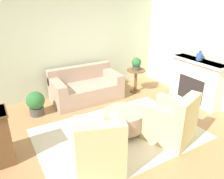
{
  "coord_description": "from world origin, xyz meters",
  "views": [
    {
      "loc": [
        -2.01,
        -3.16,
        2.58
      ],
      "look_at": [
        0.15,
        0.55,
        0.75
      ],
      "focal_mm": 35.0,
      "sensor_mm": 36.0,
      "label": 1
    }
  ],
  "objects_px": {
    "couch": "(86,88)",
    "side_table": "(136,77)",
    "vase_mantel_near": "(200,56)",
    "potted_plant_floor": "(36,103)",
    "armchair_right": "(171,122)",
    "potted_plant_on_side_table": "(136,64)",
    "ottoman_table": "(124,119)",
    "armchair_left": "(99,148)"
  },
  "relations": [
    {
      "from": "couch",
      "to": "vase_mantel_near",
      "type": "height_order",
      "value": "vase_mantel_near"
    },
    {
      "from": "vase_mantel_near",
      "to": "potted_plant_on_side_table",
      "type": "xyz_separation_m",
      "value": [
        -0.94,
        1.3,
        -0.38
      ]
    },
    {
      "from": "armchair_left",
      "to": "side_table",
      "type": "height_order",
      "value": "armchair_left"
    },
    {
      "from": "armchair_right",
      "to": "side_table",
      "type": "distance_m",
      "value": 2.36
    },
    {
      "from": "potted_plant_floor",
      "to": "armchair_left",
      "type": "bearing_deg",
      "value": -77.93
    },
    {
      "from": "armchair_left",
      "to": "potted_plant_floor",
      "type": "relative_size",
      "value": 1.8
    },
    {
      "from": "potted_plant_floor",
      "to": "vase_mantel_near",
      "type": "bearing_deg",
      "value": -20.03
    },
    {
      "from": "couch",
      "to": "armchair_right",
      "type": "xyz_separation_m",
      "value": [
        0.67,
        -2.51,
        0.06
      ]
    },
    {
      "from": "armchair_right",
      "to": "potted_plant_on_side_table",
      "type": "distance_m",
      "value": 2.4
    },
    {
      "from": "armchair_right",
      "to": "potted_plant_floor",
      "type": "height_order",
      "value": "armchair_right"
    },
    {
      "from": "couch",
      "to": "side_table",
      "type": "relative_size",
      "value": 2.67
    },
    {
      "from": "armchair_left",
      "to": "couch",
      "type": "bearing_deg",
      "value": 70.81
    },
    {
      "from": "potted_plant_on_side_table",
      "to": "potted_plant_floor",
      "type": "relative_size",
      "value": 0.6
    },
    {
      "from": "potted_plant_floor",
      "to": "ottoman_table",
      "type": "bearing_deg",
      "value": -50.12
    },
    {
      "from": "ottoman_table",
      "to": "potted_plant_on_side_table",
      "type": "bearing_deg",
      "value": 47.68
    },
    {
      "from": "vase_mantel_near",
      "to": "ottoman_table",
      "type": "bearing_deg",
      "value": -173.43
    },
    {
      "from": "armchair_right",
      "to": "potted_plant_floor",
      "type": "xyz_separation_m",
      "value": [
        -2.03,
        2.28,
        -0.06
      ]
    },
    {
      "from": "ottoman_table",
      "to": "vase_mantel_near",
      "type": "relative_size",
      "value": 3.5
    },
    {
      "from": "armchair_right",
      "to": "potted_plant_floor",
      "type": "distance_m",
      "value": 3.06
    },
    {
      "from": "armchair_right",
      "to": "side_table",
      "type": "xyz_separation_m",
      "value": [
        0.77,
        2.22,
        0.08
      ]
    },
    {
      "from": "armchair_left",
      "to": "side_table",
      "type": "distance_m",
      "value": 3.21
    },
    {
      "from": "vase_mantel_near",
      "to": "potted_plant_on_side_table",
      "type": "relative_size",
      "value": 0.68
    },
    {
      "from": "couch",
      "to": "potted_plant_on_side_table",
      "type": "xyz_separation_m",
      "value": [
        1.45,
        -0.28,
        0.54
      ]
    },
    {
      "from": "potted_plant_on_side_table",
      "to": "vase_mantel_near",
      "type": "bearing_deg",
      "value": -54.27
    },
    {
      "from": "couch",
      "to": "vase_mantel_near",
      "type": "xyz_separation_m",
      "value": [
        2.38,
        -1.59,
        0.92
      ]
    },
    {
      "from": "armchair_right",
      "to": "potted_plant_on_side_table",
      "type": "bearing_deg",
      "value": 70.85
    },
    {
      "from": "armchair_right",
      "to": "vase_mantel_near",
      "type": "distance_m",
      "value": 2.12
    },
    {
      "from": "side_table",
      "to": "vase_mantel_near",
      "type": "relative_size",
      "value": 2.88
    },
    {
      "from": "potted_plant_floor",
      "to": "potted_plant_on_side_table",
      "type": "bearing_deg",
      "value": -1.24
    },
    {
      "from": "potted_plant_on_side_table",
      "to": "potted_plant_floor",
      "type": "height_order",
      "value": "potted_plant_on_side_table"
    },
    {
      "from": "ottoman_table",
      "to": "armchair_left",
      "type": "bearing_deg",
      "value": -143.74
    },
    {
      "from": "side_table",
      "to": "armchair_left",
      "type": "bearing_deg",
      "value": -136.18
    },
    {
      "from": "couch",
      "to": "potted_plant_floor",
      "type": "relative_size",
      "value": 3.11
    },
    {
      "from": "potted_plant_floor",
      "to": "armchair_right",
      "type": "bearing_deg",
      "value": -48.33
    },
    {
      "from": "armchair_left",
      "to": "side_table",
      "type": "xyz_separation_m",
      "value": [
        2.32,
        2.22,
        0.08
      ]
    },
    {
      "from": "vase_mantel_near",
      "to": "potted_plant_on_side_table",
      "type": "bearing_deg",
      "value": 125.73
    },
    {
      "from": "armchair_right",
      "to": "vase_mantel_near",
      "type": "height_order",
      "value": "vase_mantel_near"
    },
    {
      "from": "couch",
      "to": "side_table",
      "type": "distance_m",
      "value": 1.48
    },
    {
      "from": "side_table",
      "to": "ottoman_table",
      "type": "bearing_deg",
      "value": -132.32
    },
    {
      "from": "couch",
      "to": "armchair_left",
      "type": "bearing_deg",
      "value": -109.19
    },
    {
      "from": "armchair_left",
      "to": "vase_mantel_near",
      "type": "distance_m",
      "value": 3.49
    },
    {
      "from": "armchair_left",
      "to": "armchair_right",
      "type": "height_order",
      "value": "same"
    }
  ]
}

